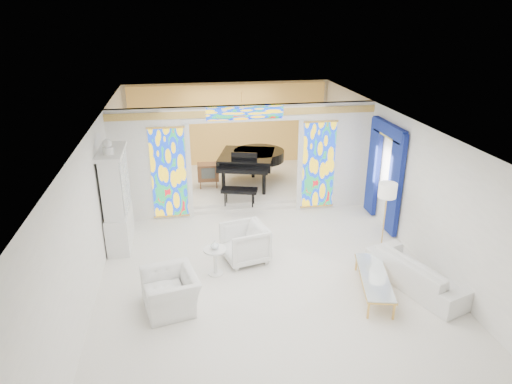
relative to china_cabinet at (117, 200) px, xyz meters
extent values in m
plane|color=silver|center=(3.22, -0.60, -1.17)|extent=(12.00, 12.00, 0.00)
cube|color=silver|center=(3.22, -0.60, 1.83)|extent=(7.00, 12.00, 0.02)
cube|color=silver|center=(3.22, 5.40, 0.33)|extent=(7.00, 0.02, 3.00)
cube|color=silver|center=(-0.28, -0.60, 0.33)|extent=(0.02, 12.00, 3.00)
cube|color=silver|center=(6.72, -0.60, 0.33)|extent=(0.02, 12.00, 3.00)
cube|color=silver|center=(0.72, 1.40, 0.33)|extent=(2.00, 0.18, 3.00)
cube|color=silver|center=(5.72, 1.40, 0.33)|extent=(2.00, 0.18, 3.00)
cube|color=silver|center=(3.22, 1.40, 1.63)|extent=(3.00, 0.18, 0.40)
cube|color=silver|center=(1.72, 1.30, 0.13)|extent=(0.12, 0.06, 2.60)
cube|color=silver|center=(4.72, 1.30, 0.13)|extent=(0.12, 0.06, 2.60)
cube|color=silver|center=(3.22, 1.30, 1.48)|extent=(3.24, 0.06, 0.12)
cube|color=#DEB853|center=(3.22, 1.30, 1.65)|extent=(7.00, 0.05, 0.18)
cube|color=gold|center=(1.19, 1.29, 0.13)|extent=(0.90, 0.04, 2.40)
cube|color=gold|center=(5.25, 1.29, 0.13)|extent=(0.90, 0.04, 2.40)
cube|color=gold|center=(3.22, 1.29, 1.65)|extent=(2.00, 0.04, 0.34)
cube|color=silver|center=(3.22, 3.50, -1.08)|extent=(6.80, 3.80, 0.18)
cube|color=gold|center=(3.22, 5.28, 0.33)|extent=(6.70, 0.10, 2.90)
cylinder|color=gold|center=(3.42, 3.40, 1.38)|extent=(0.48, 0.48, 0.30)
cube|color=navy|center=(6.62, -0.55, 0.18)|extent=(0.12, 0.55, 2.60)
cube|color=navy|center=(6.62, 0.75, 0.18)|extent=(0.12, 0.55, 2.60)
cube|color=navy|center=(6.62, 0.10, 1.38)|extent=(0.14, 1.70, 0.30)
cube|color=gold|center=(6.62, 0.10, 1.21)|extent=(0.12, 1.50, 0.06)
cube|color=silver|center=(0.00, 0.00, -0.72)|extent=(0.50, 1.40, 0.90)
cube|color=silver|center=(0.00, 0.00, 0.43)|extent=(0.44, 1.30, 1.40)
cube|color=white|center=(0.23, 0.00, 0.43)|extent=(0.01, 1.20, 1.30)
cube|color=silver|center=(0.00, 0.00, 1.17)|extent=(0.56, 1.46, 0.08)
cylinder|color=white|center=(0.00, -0.35, 1.29)|extent=(0.22, 0.22, 0.16)
sphere|color=white|center=(0.00, -0.35, 1.45)|extent=(0.20, 0.20, 0.20)
imported|color=white|center=(1.20, -2.74, -0.81)|extent=(1.18, 1.28, 0.71)
imported|color=white|center=(2.82, -1.22, -0.74)|extent=(1.12, 1.10, 0.85)
imported|color=silver|center=(6.17, -2.85, -0.84)|extent=(1.56, 2.42, 0.66)
cylinder|color=silver|center=(2.12, -1.70, -0.58)|extent=(0.63, 0.63, 0.04)
cylinder|color=silver|center=(2.12, -1.70, -0.87)|extent=(0.11, 0.11, 0.57)
cylinder|color=silver|center=(2.12, -1.70, -1.15)|extent=(0.42, 0.42, 0.03)
imported|color=white|center=(2.12, -1.70, -0.46)|extent=(0.20, 0.20, 0.19)
cube|color=white|center=(5.17, -2.92, -0.79)|extent=(0.93, 1.84, 0.04)
cube|color=gold|center=(5.17, -2.92, -0.81)|extent=(0.96, 1.87, 0.03)
cube|color=gold|center=(4.75, -3.68, -0.99)|extent=(0.05, 0.05, 0.36)
cube|color=gold|center=(5.20, -3.79, -0.99)|extent=(0.05, 0.05, 0.36)
cube|color=gold|center=(5.15, -2.05, -0.99)|extent=(0.05, 0.05, 0.36)
cube|color=gold|center=(5.59, -2.16, -0.99)|extent=(0.05, 0.05, 0.36)
cylinder|color=gold|center=(6.07, -1.28, -1.15)|extent=(0.33, 0.33, 0.03)
cylinder|color=gold|center=(6.07, -1.28, -0.40)|extent=(0.04, 0.04, 1.53)
cylinder|color=white|center=(6.07, -1.28, 0.34)|extent=(0.47, 0.47, 0.33)
cube|color=black|center=(3.52, 3.08, -0.15)|extent=(2.00, 2.08, 0.31)
cylinder|color=black|center=(3.94, 3.36, -0.15)|extent=(1.96, 1.96, 0.31)
cube|color=black|center=(3.24, 2.13, -0.20)|extent=(1.52, 0.73, 0.11)
cube|color=white|center=(3.22, 2.04, -0.17)|extent=(1.35, 0.48, 0.03)
cube|color=black|center=(3.35, 2.50, 0.09)|extent=(0.75, 0.24, 0.28)
cube|color=black|center=(3.06, 1.49, -0.55)|extent=(1.06, 0.64, 0.09)
cylinder|color=black|center=(2.72, 2.50, -0.65)|extent=(0.14, 0.14, 0.68)
cylinder|color=black|center=(3.89, 2.17, -0.65)|extent=(0.14, 0.14, 0.68)
cylinder|color=black|center=(3.80, 3.68, -0.65)|extent=(0.14, 0.14, 0.68)
cube|color=brown|center=(2.31, 3.04, -0.50)|extent=(0.66, 0.46, 0.52)
cube|color=#393E3B|center=(2.30, 2.82, -0.47)|extent=(0.41, 0.04, 0.33)
cone|color=brown|center=(2.05, 2.90, -0.88)|extent=(0.04, 0.04, 0.23)
cone|color=brown|center=(2.55, 2.87, -0.88)|extent=(0.04, 0.04, 0.23)
cone|color=brown|center=(2.07, 3.21, -0.88)|extent=(0.04, 0.04, 0.23)
cone|color=brown|center=(2.56, 3.18, -0.88)|extent=(0.04, 0.04, 0.23)
camera|label=1|loc=(1.59, -10.17, 4.12)|focal=32.00mm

